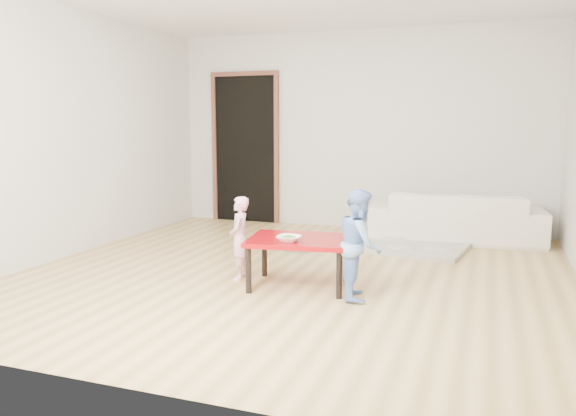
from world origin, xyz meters
The scene contains 13 objects.
floor centered at (0.00, 0.00, 0.00)m, with size 5.00×5.00×0.01m, color #A78547.
back_wall centered at (0.00, 2.50, 1.30)m, with size 5.00×0.02×2.60m, color beige.
left_wall centered at (-2.50, 0.00, 1.30)m, with size 0.02×5.00×2.60m, color beige.
doorway centered at (-1.60, 2.48, 1.02)m, with size 1.02×0.08×2.11m, color brown, non-canonical shape.
sofa centered at (1.32, 2.05, 0.29)m, with size 2.00×0.78×0.58m, color white.
cushion centered at (0.95, 1.89, 0.44)m, with size 0.45×0.40×0.12m, color orange.
red_table centered at (0.17, -0.40, 0.21)m, with size 0.85×0.64×0.43m, color #98080C, non-canonical shape.
bowl centered at (0.14, -0.56, 0.45)m, with size 0.20×0.20×0.05m, color white.
broccoli centered at (0.14, -0.56, 0.45)m, with size 0.12×0.12×0.06m, color #2D5919, non-canonical shape.
child_pink centered at (-0.41, -0.34, 0.38)m, with size 0.27×0.18×0.75m, color pink.
child_blue centered at (0.73, -0.53, 0.44)m, with size 0.43×0.33×0.88m, color #6494E9.
basin centered at (-0.29, 1.01, 0.07)m, with size 0.44×0.44×0.14m, color #3292BF.
blanket centered at (0.91, 1.40, 0.03)m, with size 1.13×0.94×0.06m, color beige, non-canonical shape.
Camera 1 is at (1.67, -4.85, 1.40)m, focal length 35.00 mm.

